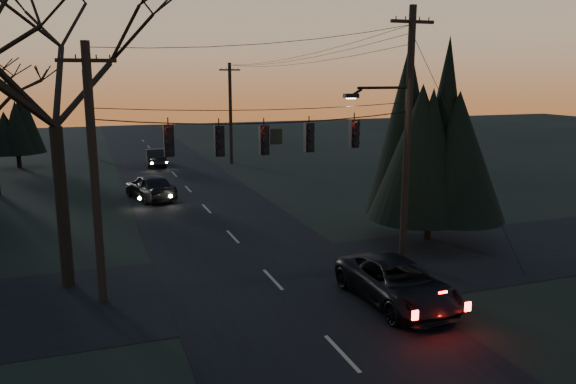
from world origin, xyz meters
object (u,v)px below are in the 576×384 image
object	(u,v)px
utility_pole_far_l	(90,157)
bare_tree_left	(50,57)
utility_pole_right	(402,263)
sedan_oncoming_a	(150,187)
utility_pole_far_r	(232,163)
suv_near	(397,283)
sedan_oncoming_b	(156,157)
utility_pole_left	(103,302)
evergreen_right	(432,141)

from	to	relation	value
utility_pole_far_l	bare_tree_left	distance (m)	34.98
utility_pole_right	sedan_oncoming_a	xyz separation A→B (m)	(-8.19, 15.62, 0.80)
utility_pole_far_r	suv_near	distance (m)	31.55
utility_pole_right	utility_pole_far_l	xyz separation A→B (m)	(-11.50, 36.00, 0.00)
suv_near	sedan_oncoming_b	world-z (taller)	sedan_oncoming_b
utility_pole_left	sedan_oncoming_a	size ratio (longest dim) A/B	1.80
utility_pole_far_l	utility_pole_right	bearing A→B (deg)	-72.28
utility_pole_right	bare_tree_left	world-z (taller)	bare_tree_left
evergreen_right	utility_pole_left	bearing A→B (deg)	-169.39
utility_pole_left	suv_near	bearing A→B (deg)	-20.60
utility_pole_right	suv_near	bearing A→B (deg)	-123.63
sedan_oncoming_a	sedan_oncoming_b	size ratio (longest dim) A/B	1.09
utility_pole_right	utility_pole_far_r	xyz separation A→B (m)	(0.00, 28.00, 0.00)
utility_pole_far_l	sedan_oncoming_b	world-z (taller)	utility_pole_far_l
utility_pole_right	evergreen_right	size ratio (longest dim) A/B	1.26
bare_tree_left	sedan_oncoming_a	distance (m)	16.07
utility_pole_far_r	evergreen_right	distance (m)	25.87
utility_pole_right	evergreen_right	world-z (taller)	evergreen_right
suv_near	sedan_oncoming_a	xyz separation A→B (m)	(-5.89, 19.08, 0.09)
sedan_oncoming_a	sedan_oncoming_b	xyz separation A→B (m)	(1.89, 13.22, -0.09)
bare_tree_left	evergreen_right	size ratio (longest dim) A/B	1.45
suv_near	sedan_oncoming_a	bearing A→B (deg)	105.20
utility_pole_far_r	sedan_oncoming_a	distance (m)	14.87
evergreen_right	suv_near	size ratio (longest dim) A/B	1.54
utility_pole_right	sedan_oncoming_b	world-z (taller)	utility_pole_right
suv_near	utility_pole_far_r	bearing A→B (deg)	83.87
suv_near	utility_pole_far_l	bearing A→B (deg)	101.18
bare_tree_left	evergreen_right	bearing A→B (deg)	2.71
utility_pole_far_l	suv_near	xyz separation A→B (m)	(9.20, -39.46, 0.72)
utility_pole_far_l	bare_tree_left	xyz separation A→B (m)	(-1.12, -34.03, 8.04)
utility_pole_left	bare_tree_left	distance (m)	8.35
sedan_oncoming_b	suv_near	bearing A→B (deg)	100.57
bare_tree_left	sedan_oncoming_b	size ratio (longest dim) A/B	2.65
utility_pole_left	evergreen_right	distance (m)	15.40
utility_pole_left	suv_near	xyz separation A→B (m)	(9.20, -3.46, 0.72)
bare_tree_left	sedan_oncoming_b	bearing A→B (deg)	76.76
utility_pole_far_l	evergreen_right	xyz separation A→B (m)	(14.46, -33.29, 4.56)
utility_pole_right	sedan_oncoming_a	distance (m)	17.65
utility_pole_far_r	bare_tree_left	distance (m)	30.03
sedan_oncoming_a	utility_pole_far_l	bearing A→B (deg)	-95.22
utility_pole_far_l	sedan_oncoming_b	xyz separation A→B (m)	(5.20, -7.16, 0.72)
utility_pole_left	utility_pole_far_r	size ratio (longest dim) A/B	1.00
utility_pole_left	suv_near	world-z (taller)	utility_pole_left
utility_pole_right	utility_pole_left	bearing A→B (deg)	180.00
sedan_oncoming_a	utility_pole_right	bearing A→B (deg)	103.22
sedan_oncoming_a	evergreen_right	bearing A→B (deg)	116.35
utility_pole_far_r	sedan_oncoming_a	bearing A→B (deg)	-123.48
utility_pole_right	sedan_oncoming_a	world-z (taller)	utility_pole_right
utility_pole_far_l	sedan_oncoming_b	bearing A→B (deg)	-54.00
evergreen_right	suv_near	distance (m)	8.97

